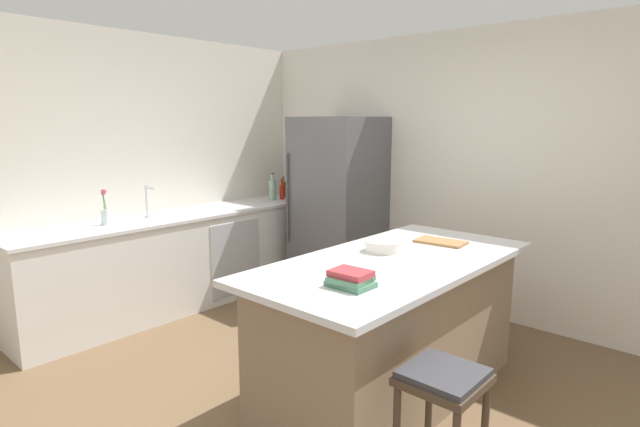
{
  "coord_description": "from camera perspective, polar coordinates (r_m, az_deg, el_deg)",
  "views": [
    {
      "loc": [
        2.11,
        -2.15,
        1.78
      ],
      "look_at": [
        -0.75,
        1.04,
        1.0
      ],
      "focal_mm": 28.36,
      "sensor_mm": 36.0,
      "label": 1
    }
  ],
  "objects": [
    {
      "name": "whiskey_bottle",
      "position": [
        5.96,
        -3.45,
        2.93
      ],
      "size": [
        0.08,
        0.08,
        0.27
      ],
      "color": "brown",
      "rests_on": "counter_run_left"
    },
    {
      "name": "counter_run_left",
      "position": [
        5.14,
        -15.14,
        -4.98
      ],
      "size": [
        0.67,
        3.19,
        0.91
      ],
      "color": "silver",
      "rests_on": "ground_plane"
    },
    {
      "name": "ground_plane",
      "position": [
        3.5,
        -2.37,
        -20.28
      ],
      "size": [
        7.2,
        7.2,
        0.0
      ],
      "primitive_type": "plane",
      "color": "brown"
    },
    {
      "name": "wall_rear",
      "position": [
        4.9,
        16.25,
        4.31
      ],
      "size": [
        6.0,
        0.1,
        2.6
      ],
      "primitive_type": "cube",
      "color": "silver",
      "rests_on": "ground_plane"
    },
    {
      "name": "gin_bottle",
      "position": [
        5.73,
        -5.38,
        2.76
      ],
      "size": [
        0.08,
        0.08,
        0.31
      ],
      "color": "#8CB79E",
      "rests_on": "counter_run_left"
    },
    {
      "name": "bar_stool",
      "position": [
        2.57,
        13.65,
        -19.14
      ],
      "size": [
        0.36,
        0.36,
        0.65
      ],
      "color": "#473828",
      "rests_on": "ground_plane"
    },
    {
      "name": "kitchen_island",
      "position": [
        3.4,
        8.11,
        -12.51
      ],
      "size": [
        1.0,
        2.06,
        0.92
      ],
      "color": "#8E755B",
      "rests_on": "ground_plane"
    },
    {
      "name": "mixing_bowl",
      "position": [
        3.41,
        7.13,
        -3.65
      ],
      "size": [
        0.24,
        0.24,
        0.07
      ],
      "color": "silver",
      "rests_on": "kitchen_island"
    },
    {
      "name": "vinegar_bottle",
      "position": [
        5.9,
        -4.13,
        2.74
      ],
      "size": [
        0.05,
        0.05,
        0.24
      ],
      "color": "#994C23",
      "rests_on": "counter_run_left"
    },
    {
      "name": "wall_left",
      "position": [
        5.06,
        -22.83,
        4.09
      ],
      "size": [
        0.1,
        6.0,
        2.6
      ],
      "primitive_type": "cube",
      "color": "silver",
      "rests_on": "ground_plane"
    },
    {
      "name": "flower_vase",
      "position": [
        4.7,
        -23.08,
        0.06
      ],
      "size": [
        0.08,
        0.08,
        0.31
      ],
      "color": "silver",
      "rests_on": "counter_run_left"
    },
    {
      "name": "refrigerator",
      "position": [
        5.26,
        2.05,
        0.84
      ],
      "size": [
        0.8,
        0.76,
        1.83
      ],
      "color": "#56565B",
      "rests_on": "ground_plane"
    },
    {
      "name": "cutting_board",
      "position": [
        3.72,
        13.46,
        -3.12
      ],
      "size": [
        0.36,
        0.23,
        0.02
      ],
      "color": "#9E7042",
      "rests_on": "kitchen_island"
    },
    {
      "name": "hot_sauce_bottle",
      "position": [
        5.78,
        -4.33,
        2.48
      ],
      "size": [
        0.05,
        0.05,
        0.23
      ],
      "color": "red",
      "rests_on": "counter_run_left"
    },
    {
      "name": "cookbook_stack",
      "position": [
        2.68,
        3.48,
        -7.38
      ],
      "size": [
        0.23,
        0.21,
        0.09
      ],
      "color": "#4C7F60",
      "rests_on": "kitchen_island"
    },
    {
      "name": "sink_faucet",
      "position": [
        4.9,
        -18.89,
        1.36
      ],
      "size": [
        0.15,
        0.05,
        0.3
      ],
      "color": "silver",
      "rests_on": "counter_run_left"
    }
  ]
}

